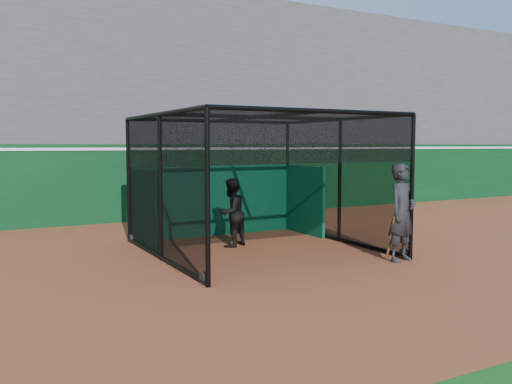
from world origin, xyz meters
name	(u,v)px	position (x,y,z in m)	size (l,w,h in m)	color
ground	(291,271)	(0.00, 0.00, 0.00)	(120.00, 120.00, 0.00)	brown
outfield_wall	(155,181)	(0.00, 8.50, 1.29)	(50.00, 0.50, 2.50)	#0A3818
grandstand	(123,93)	(0.00, 12.27, 4.48)	(50.00, 7.85, 8.95)	#4C4C4F
batting_cage	(258,184)	(0.47, 2.22, 1.56)	(4.84, 5.15, 3.13)	black
batter	(231,213)	(0.11, 2.91, 0.84)	(0.81, 0.63, 1.67)	black
on_deck_player	(402,213)	(2.58, -0.32, 1.04)	(0.87, 0.68, 2.09)	black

